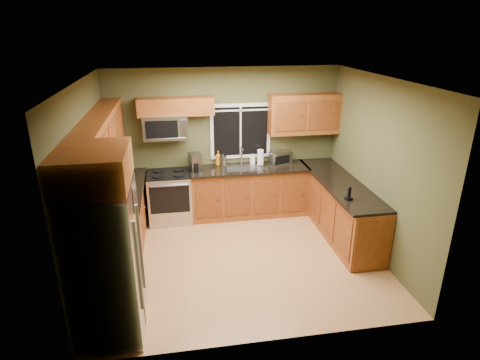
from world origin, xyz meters
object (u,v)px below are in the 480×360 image
object	(u,v)px
toaster_oven	(280,158)
cordless_phone	(349,196)
range	(170,197)
coffee_maker	(195,163)
refrigerator	(106,263)
microwave	(165,127)
soap_bottle_b	(252,159)
paper_towel_roll	(260,157)
kettle	(223,160)
soap_bottle_a	(218,158)

from	to	relation	value
toaster_oven	cordless_phone	distance (m)	1.89
range	coffee_maker	world-z (taller)	coffee_maker
refrigerator	toaster_oven	xyz separation A→B (m)	(2.77, 2.92, 0.15)
refrigerator	cordless_phone	xyz separation A→B (m)	(3.34, 1.12, 0.10)
toaster_oven	coffee_maker	bearing A→B (deg)	-175.05
microwave	soap_bottle_b	distance (m)	1.71
microwave	cordless_phone	world-z (taller)	microwave
microwave	soap_bottle_b	size ratio (longest dim) A/B	4.00
microwave	paper_towel_roll	distance (m)	1.82
range	refrigerator	bearing A→B (deg)	-103.97
coffee_maker	kettle	size ratio (longest dim) A/B	1.33
coffee_maker	soap_bottle_a	xyz separation A→B (m)	(0.44, 0.22, -0.01)
coffee_maker	kettle	bearing A→B (deg)	18.28
soap_bottle_a	toaster_oven	bearing A→B (deg)	-4.09
microwave	toaster_oven	xyz separation A→B (m)	(2.08, 0.01, -0.67)
toaster_oven	cordless_phone	world-z (taller)	toaster_oven
toaster_oven	soap_bottle_b	world-z (taller)	toaster_oven
range	soap_bottle_b	bearing A→B (deg)	8.39
range	toaster_oven	bearing A→B (deg)	4.05
range	soap_bottle_b	size ratio (longest dim) A/B	4.94
toaster_oven	paper_towel_roll	xyz separation A→B (m)	(-0.38, 0.02, 0.02)
cordless_phone	kettle	bearing A→B (deg)	132.03
refrigerator	cordless_phone	distance (m)	3.52
cordless_phone	soap_bottle_a	bearing A→B (deg)	132.67
coffee_maker	cordless_phone	xyz separation A→B (m)	(2.17, -1.66, -0.09)
refrigerator	soap_bottle_a	bearing A→B (deg)	61.85
microwave	paper_towel_roll	xyz separation A→B (m)	(1.70, 0.03, -0.65)
toaster_oven	soap_bottle_a	distance (m)	1.17
kettle	soap_bottle_b	world-z (taller)	kettle
kettle	toaster_oven	bearing A→B (deg)	-1.76
refrigerator	soap_bottle_a	size ratio (longest dim) A/B	6.52
microwave	soap_bottle_a	world-z (taller)	microwave
range	paper_towel_roll	size ratio (longest dim) A/B	3.04
coffee_maker	soap_bottle_a	bearing A→B (deg)	26.97
paper_towel_roll	toaster_oven	bearing A→B (deg)	-2.32
toaster_oven	soap_bottle_b	size ratio (longest dim) A/B	2.30
kettle	range	bearing A→B (deg)	-169.77
paper_towel_roll	soap_bottle_b	distance (m)	0.16
kettle	soap_bottle_b	distance (m)	0.56
coffee_maker	microwave	bearing A→B (deg)	165.12
refrigerator	paper_towel_roll	world-z (taller)	refrigerator
soap_bottle_a	soap_bottle_b	world-z (taller)	soap_bottle_a
kettle	soap_bottle_b	bearing A→B (deg)	5.09
toaster_oven	soap_bottle_a	size ratio (longest dim) A/B	1.58
microwave	kettle	bearing A→B (deg)	2.53
microwave	range	bearing A→B (deg)	-89.98
toaster_oven	coffee_maker	world-z (taller)	coffee_maker
toaster_oven	coffee_maker	size ratio (longest dim) A/B	1.36
coffee_maker	refrigerator	bearing A→B (deg)	-112.82
range	cordless_phone	xyz separation A→B (m)	(2.65, -1.65, 0.53)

